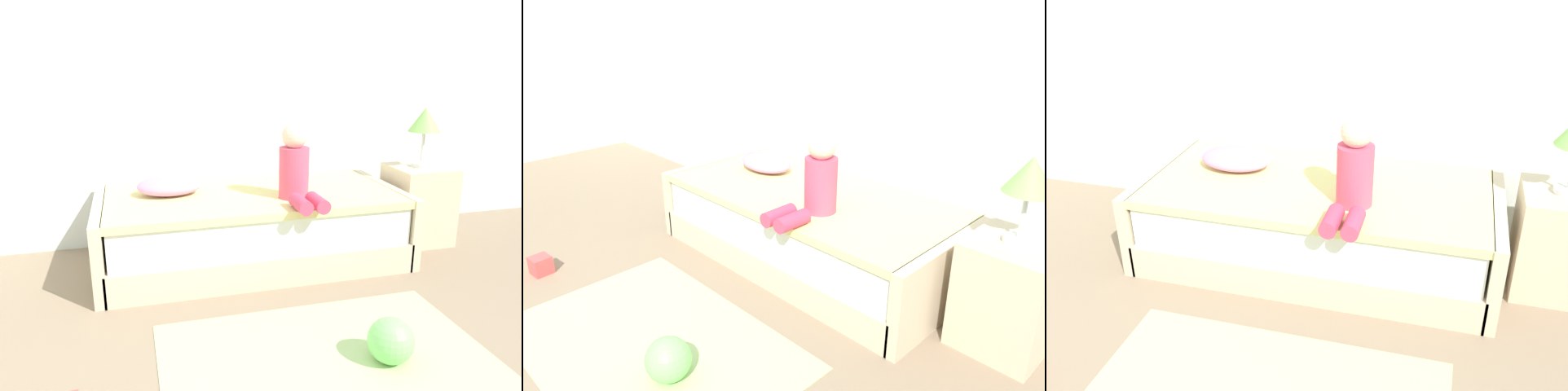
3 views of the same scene
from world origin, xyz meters
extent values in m
cube|color=silver|center=(0.00, 2.60, 1.45)|extent=(7.20, 0.10, 2.90)
cube|color=beige|center=(0.15, 2.00, 0.10)|extent=(2.00, 1.00, 0.20)
cube|color=white|center=(0.15, 2.00, 0.33)|extent=(1.94, 0.94, 0.25)
cube|color=#E5E08C|center=(0.15, 2.00, 0.47)|extent=(1.98, 0.98, 0.05)
cube|color=beige|center=(-0.87, 2.00, 0.25)|extent=(0.07, 1.00, 0.50)
cube|color=beige|center=(1.17, 2.00, 0.25)|extent=(0.07, 1.00, 0.50)
cube|color=beige|center=(1.50, 2.04, 0.30)|extent=(0.44, 0.44, 0.60)
cylinder|color=silver|center=(1.50, 2.04, 0.61)|extent=(0.15, 0.15, 0.03)
cylinder|color=#E04C6B|center=(0.40, 1.82, 0.67)|extent=(0.20, 0.20, 0.34)
sphere|color=beige|center=(0.40, 1.82, 0.92)|extent=(0.17, 0.17, 0.17)
cylinder|color=#D83F60|center=(0.35, 1.52, 0.55)|extent=(0.09, 0.22, 0.09)
cylinder|color=#D83F60|center=(0.46, 1.52, 0.55)|extent=(0.09, 0.22, 0.09)
ellipsoid|color=#EA8CC6|center=(-0.40, 2.10, 0.56)|extent=(0.44, 0.30, 0.13)
camera|label=1|loc=(-0.64, -1.20, 1.42)|focal=33.93mm
camera|label=2|loc=(2.27, -0.33, 1.74)|focal=34.64mm
camera|label=3|loc=(0.88, -0.94, 1.96)|focal=39.52mm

